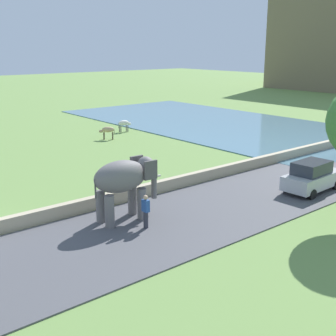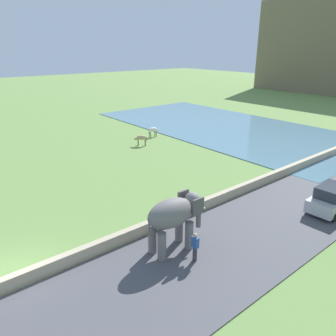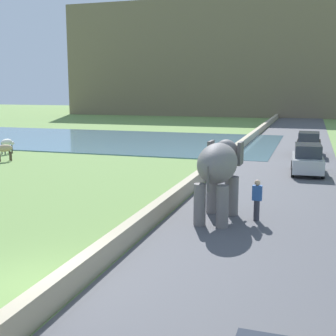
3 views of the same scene
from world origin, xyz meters
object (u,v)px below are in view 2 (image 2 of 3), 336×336
(person_beside_elephant, at_px, (195,247))
(cow_white, at_px, (153,130))
(elephant, at_px, (174,215))
(cow_tan, at_px, (141,138))
(car_silver, at_px, (332,198))

(person_beside_elephant, bearing_deg, cow_white, 148.24)
(elephant, height_order, cow_tan, elephant)
(cow_tan, bearing_deg, elephant, -29.57)
(car_silver, bearing_deg, cow_white, 174.59)
(cow_tan, xyz_separation_m, cow_white, (-2.09, 3.18, 0.00))
(elephant, relative_size, car_silver, 0.86)
(car_silver, bearing_deg, elephant, -106.40)
(car_silver, relative_size, cow_white, 2.89)
(cow_tan, bearing_deg, person_beside_elephant, -27.31)
(person_beside_elephant, height_order, car_silver, car_silver)
(person_beside_elephant, xyz_separation_m, cow_white, (-20.45, 12.65, -0.04))
(person_beside_elephant, distance_m, cow_tan, 20.66)
(car_silver, relative_size, cow_tan, 3.12)
(person_beside_elephant, bearing_deg, car_silver, 80.86)
(person_beside_elephant, xyz_separation_m, cow_tan, (-18.36, 9.48, -0.04))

